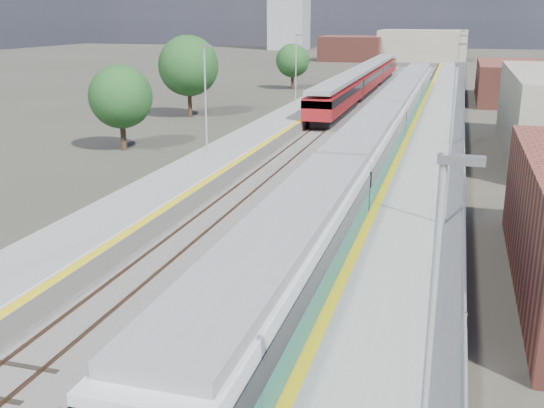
% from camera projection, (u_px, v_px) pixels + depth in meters
% --- Properties ---
extents(ground, '(320.00, 320.00, 0.00)m').
position_uv_depth(ground, '(377.00, 135.00, 57.87)').
color(ground, '#47443A').
rests_on(ground, ground).
extents(ballast_bed, '(10.50, 155.00, 0.06)m').
position_uv_depth(ballast_bed, '(357.00, 129.00, 60.76)').
color(ballast_bed, '#565451').
rests_on(ballast_bed, ground).
extents(tracks, '(8.96, 160.00, 0.17)m').
position_uv_depth(tracks, '(366.00, 125.00, 62.12)').
color(tracks, '#4C3323').
rests_on(tracks, ground).
extents(platform_right, '(4.70, 155.00, 8.52)m').
position_uv_depth(platform_right, '(438.00, 127.00, 58.60)').
color(platform_right, slate).
rests_on(platform_right, ground).
extents(platform_left, '(4.30, 155.00, 8.52)m').
position_uv_depth(platform_left, '(288.00, 120.00, 62.42)').
color(platform_left, slate).
rests_on(platform_left, ground).
extents(buildings, '(72.00, 185.50, 40.00)m').
position_uv_depth(buildings, '(348.00, 13.00, 141.17)').
color(buildings, brown).
rests_on(buildings, ground).
extents(green_train, '(3.01, 83.61, 3.31)m').
position_uv_depth(green_train, '(387.00, 122.00, 50.48)').
color(green_train, black).
rests_on(green_train, ground).
extents(red_train, '(2.92, 59.13, 3.68)m').
position_uv_depth(red_train, '(363.00, 79.00, 85.02)').
color(red_train, black).
rests_on(red_train, ground).
extents(tree_a, '(5.01, 5.01, 6.79)m').
position_uv_depth(tree_a, '(121.00, 97.00, 50.04)').
color(tree_a, '#382619').
rests_on(tree_a, ground).
extents(tree_b, '(6.28, 6.28, 8.51)m').
position_uv_depth(tree_b, '(188.00, 66.00, 66.10)').
color(tree_b, '#382619').
rests_on(tree_b, ground).
extents(tree_c, '(4.80, 4.80, 6.50)m').
position_uv_depth(tree_c, '(293.00, 61.00, 91.80)').
color(tree_c, '#382619').
rests_on(tree_c, ground).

